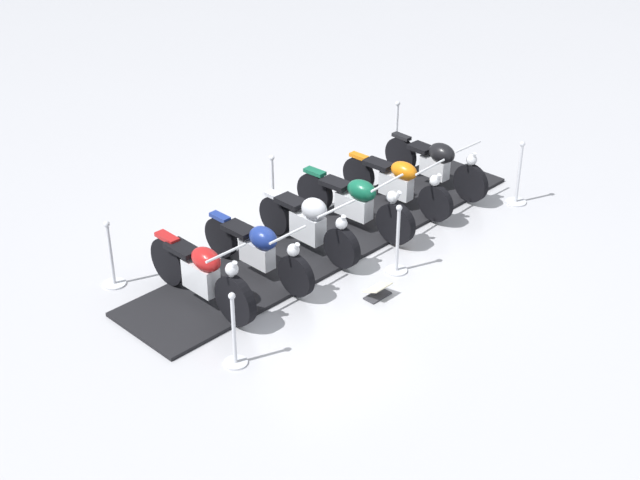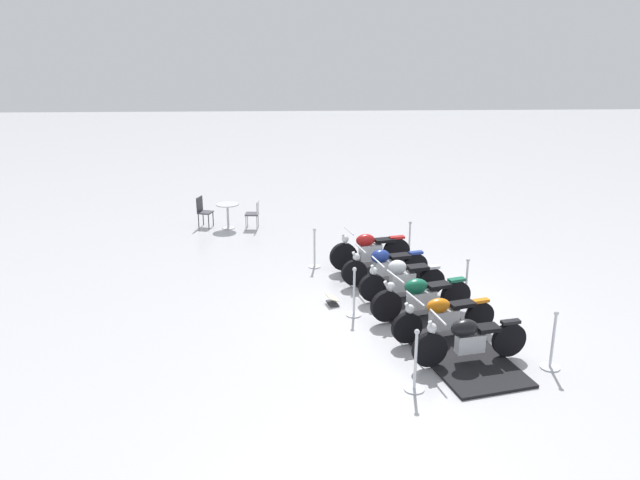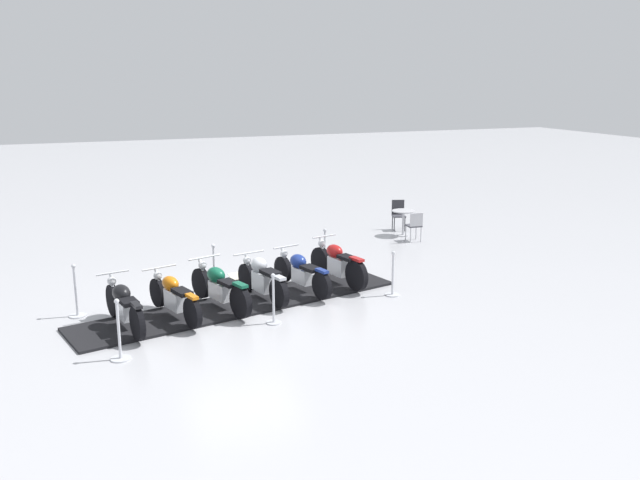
{
  "view_description": "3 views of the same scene",
  "coord_description": "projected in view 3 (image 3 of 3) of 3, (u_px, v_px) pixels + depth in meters",
  "views": [
    {
      "loc": [
        -10.22,
        6.62,
        6.87
      ],
      "look_at": [
        -1.36,
        1.06,
        0.97
      ],
      "focal_mm": 50.33,
      "sensor_mm": 36.0,
      "label": 1
    },
    {
      "loc": [
        -2.6,
        -12.56,
        5.63
      ],
      "look_at": [
        -1.9,
        2.01,
        0.96
      ],
      "focal_mm": 35.26,
      "sensor_mm": 36.0,
      "label": 2
    },
    {
      "loc": [
        13.52,
        -3.47,
        4.82
      ],
      "look_at": [
        -1.15,
        2.25,
        0.99
      ],
      "focal_mm": 38.04,
      "sensor_mm": 36.0,
      "label": 3
    }
  ],
  "objects": [
    {
      "name": "stanchion_right_front",
      "position": [
        325.0,
        255.0,
        17.3
      ],
      "size": [
        0.31,
        0.31,
        1.05
      ],
      "color": "silver",
      "rests_on": "ground_plane"
    },
    {
      "name": "motorcycle_forest",
      "position": [
        219.0,
        287.0,
        14.23
      ],
      "size": [
        2.25,
        0.96,
        0.98
      ],
      "rotation": [
        0.0,
        0.0,
        -2.85
      ],
      "color": "black",
      "rests_on": "display_platform"
    },
    {
      "name": "display_platform",
      "position": [
        242.0,
        304.0,
        14.6
      ],
      "size": [
        3.11,
        7.46,
        0.05
      ],
      "primitive_type": "cube",
      "rotation": [
        0.0,
        0.0,
        -1.34
      ],
      "color": "black",
      "rests_on": "ground_plane"
    },
    {
      "name": "motorcycle_chrome",
      "position": [
        262.0,
        278.0,
        14.79
      ],
      "size": [
        2.03,
        0.8,
        0.92
      ],
      "rotation": [
        0.0,
        0.0,
        -2.92
      ],
      "color": "black",
      "rests_on": "display_platform"
    },
    {
      "name": "motorcycle_black",
      "position": [
        123.0,
        304.0,
        13.1
      ],
      "size": [
        2.19,
        0.72,
        0.96
      ],
      "rotation": [
        0.0,
        0.0,
        -2.94
      ],
      "color": "black",
      "rests_on": "display_platform"
    },
    {
      "name": "stanchion_right_mid",
      "position": [
        214.0,
        275.0,
        15.58
      ],
      "size": [
        0.33,
        0.33,
        1.09
      ],
      "color": "silver",
      "rests_on": "ground_plane"
    },
    {
      "name": "stanchion_left_mid",
      "position": [
        274.0,
        307.0,
        13.46
      ],
      "size": [
        0.31,
        0.31,
        1.04
      ],
      "color": "silver",
      "rests_on": "ground_plane"
    },
    {
      "name": "stanchion_left_front",
      "position": [
        393.0,
        281.0,
        15.19
      ],
      "size": [
        0.33,
        0.33,
        1.03
      ],
      "color": "silver",
      "rests_on": "ground_plane"
    },
    {
      "name": "cafe_chair_near_table",
      "position": [
        398.0,
        213.0,
        21.65
      ],
      "size": [
        0.5,
        0.5,
        0.95
      ],
      "rotation": [
        0.0,
        0.0,
        -0.3
      ],
      "color": "#2D2D33",
      "rests_on": "ground_plane"
    },
    {
      "name": "stanchion_right_rear",
      "position": [
        76.0,
        301.0,
        13.86
      ],
      "size": [
        0.35,
        0.35,
        1.12
      ],
      "color": "silver",
      "rests_on": "ground_plane"
    },
    {
      "name": "ground_plane",
      "position": [
        242.0,
        305.0,
        14.61
      ],
      "size": [
        80.0,
        80.0,
        0.0
      ],
      "primitive_type": "plane",
      "color": "#B2B2B7"
    },
    {
      "name": "info_placard",
      "position": [
        237.0,
        279.0,
        16.24
      ],
      "size": [
        0.33,
        0.43,
        0.21
      ],
      "rotation": [
        0.0,
        0.0,
        1.8
      ],
      "color": "#333338",
      "rests_on": "ground_plane"
    },
    {
      "name": "motorcycle_navy",
      "position": [
        301.0,
        271.0,
        15.37
      ],
      "size": [
        2.16,
        0.81,
        0.92
      ],
      "rotation": [
        0.0,
        0.0,
        -2.89
      ],
      "color": "black",
      "rests_on": "display_platform"
    },
    {
      "name": "motorcycle_maroon",
      "position": [
        337.0,
        263.0,
        15.92
      ],
      "size": [
        2.11,
        0.76,
        1.03
      ],
      "rotation": [
        0.0,
        0.0,
        -2.91
      ],
      "color": "black",
      "rests_on": "display_platform"
    },
    {
      "name": "stanchion_left_rear",
      "position": [
        120.0,
        341.0,
        11.75
      ],
      "size": [
        0.36,
        0.36,
        1.11
      ],
      "color": "silver",
      "rests_on": "ground_plane"
    },
    {
      "name": "cafe_table",
      "position": [
        403.0,
        217.0,
        20.83
      ],
      "size": [
        0.71,
        0.71,
        0.79
      ],
      "color": "#B7B7BC",
      "rests_on": "ground_plane"
    },
    {
      "name": "motorcycle_copper",
      "position": [
        173.0,
        296.0,
        13.67
      ],
      "size": [
        2.16,
        0.9,
        0.91
      ],
      "rotation": [
        0.0,
        0.0,
        -2.86
      ],
      "color": "black",
      "rests_on": "display_platform"
    },
    {
      "name": "cafe_chair_across_table",
      "position": [
        415.0,
        224.0,
        20.09
      ],
      "size": [
        0.43,
        0.43,
        0.88
      ],
      "rotation": [
        0.0,
        0.0,
        3.07
      ],
      "color": "#B7B7BC",
      "rests_on": "ground_plane"
    }
  ]
}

